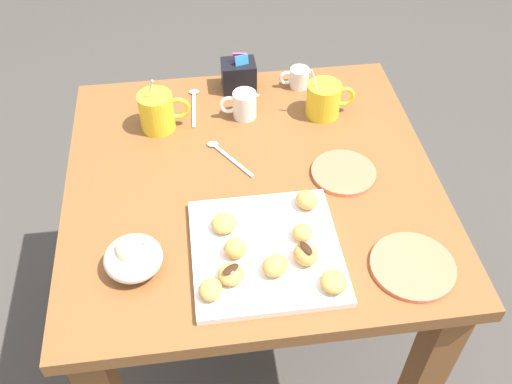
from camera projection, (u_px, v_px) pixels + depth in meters
ground_plane at (253, 342)px, 1.86m from camera, size 8.00×8.00×0.00m
dining_table at (252, 221)px, 1.43m from camera, size 0.85×0.84×0.76m
pastry_plate_square at (266, 251)px, 1.16m from camera, size 0.30×0.30×0.02m
coffee_mug_yellow_left at (157, 110)px, 1.41m from camera, size 0.13×0.09×0.15m
coffee_mug_yellow_right at (324, 98)px, 1.45m from camera, size 0.13×0.09×0.14m
cream_pitcher_white at (244, 104)px, 1.45m from camera, size 0.10×0.06×0.07m
sugar_caddy at (239, 75)px, 1.53m from camera, size 0.09×0.07×0.11m
ice_cream_bowl at (133, 257)px, 1.11m from camera, size 0.12×0.12×0.09m
chocolate_sauce_pitcher at (299, 77)px, 1.54m from camera, size 0.09×0.05×0.06m
saucer_coral_left at (344, 173)px, 1.32m from camera, size 0.15×0.15×0.01m
saucer_coral_right at (413, 266)px, 1.13m from camera, size 0.17×0.17×0.01m
loose_spoon_near_saucer at (225, 154)px, 1.37m from camera, size 0.10×0.14×0.01m
loose_spoon_by_plate at (194, 103)px, 1.51m from camera, size 0.03×0.16×0.01m
beignet_0 at (275, 266)px, 1.10m from camera, size 0.07×0.07×0.04m
beignet_1 at (302, 232)px, 1.16m from camera, size 0.05×0.05×0.03m
beignet_2 at (224, 223)px, 1.18m from camera, size 0.07×0.07×0.03m
beignet_3 at (231, 274)px, 1.09m from camera, size 0.07×0.07×0.03m
chocolate_drizzle_3 at (231, 269)px, 1.08m from camera, size 0.04×0.03×0.00m
beignet_4 at (307, 200)px, 1.22m from camera, size 0.06×0.07×0.04m
beignet_5 at (235, 248)px, 1.13m from camera, size 0.06×0.06×0.04m
beignet_6 at (306, 254)px, 1.12m from camera, size 0.06×0.07×0.04m
chocolate_drizzle_6 at (306, 248)px, 1.10m from camera, size 0.03×0.04×0.00m
beignet_7 at (334, 282)px, 1.08m from camera, size 0.05×0.05×0.03m
beignet_8 at (211, 290)px, 1.07m from camera, size 0.06×0.06×0.03m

